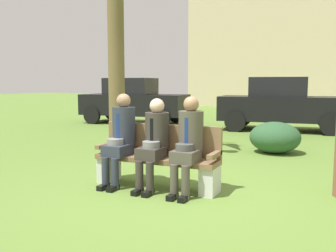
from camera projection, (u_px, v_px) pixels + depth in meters
The scene contains 9 objects.
ground_plane at pixel (176, 192), 5.13m from camera, with size 80.00×80.00×0.00m, color olive.
park_bench at pixel (158, 158), 5.38m from camera, with size 1.83×0.44×0.90m.
seated_man_left at pixel (121, 135), 5.46m from camera, with size 0.34×0.72×1.34m.
seated_man_middle at pixel (154, 139), 5.22m from camera, with size 0.34×0.72×1.28m.
seated_man_right at pixel (188, 140), 5.01m from camera, with size 0.34×0.72×1.32m.
shrub_near_bench at pixel (275, 137), 7.97m from camera, with size 1.08×0.99×0.67m, color #2E5532.
parked_car_near at pixel (134, 101), 13.87m from camera, with size 4.03×2.01×1.68m.
parked_car_far at pixel (282, 104), 11.67m from camera, with size 4.04×2.04×1.68m.
building_backdrop at pixel (318, 40), 24.62m from camera, with size 16.02×8.59×8.61m.
Camera 1 is at (2.02, -4.57, 1.50)m, focal length 39.72 mm.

